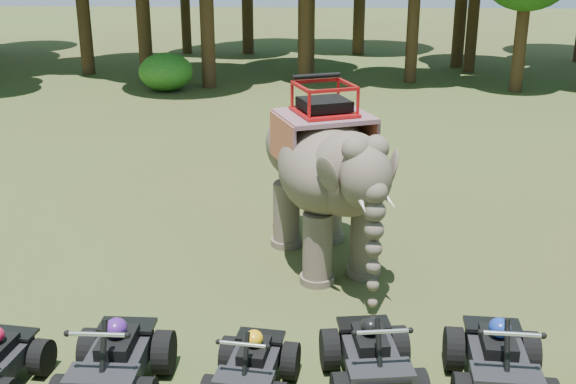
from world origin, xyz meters
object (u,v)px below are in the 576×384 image
atv_2 (252,359)px  atv_3 (372,349)px  atv_1 (114,352)px  atv_4 (500,352)px  elephant (325,173)px

atv_2 → atv_3: (1.69, 0.22, 0.07)m
atv_1 → atv_2: bearing=3.3°
atv_3 → atv_1: bearing=177.5°
atv_2 → atv_3: 1.71m
atv_2 → atv_4: bearing=10.3°
atv_3 → atv_4: atv_4 is taller
atv_3 → elephant: bearing=91.3°
atv_1 → atv_2: (1.92, 0.09, -0.11)m
atv_1 → atv_4: bearing=3.4°
atv_1 → atv_3: 3.63m
elephant → atv_4: elephant is taller
atv_1 → atv_4: atv_1 is taller
elephant → atv_3: bearing=-102.2°
elephant → atv_4: bearing=-82.1°
atv_4 → elephant: bearing=122.9°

